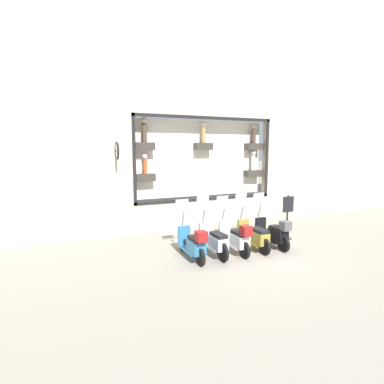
{
  "coord_description": "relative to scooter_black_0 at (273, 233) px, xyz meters",
  "views": [
    {
      "loc": [
        -7.29,
        5.17,
        3.13
      ],
      "look_at": [
        1.75,
        1.33,
        1.72
      ],
      "focal_mm": 28.0,
      "sensor_mm": 36.0,
      "label": 1
    }
  ],
  "objects": [
    {
      "name": "ground_plane",
      "position": [
        -0.24,
        0.86,
        -0.47
      ],
      "size": [
        120.0,
        120.0,
        0.0
      ],
      "primitive_type": "plane",
      "color": "gray"
    },
    {
      "name": "building_facade",
      "position": [
        3.36,
        0.86,
        5.01
      ],
      "size": [
        1.23,
        36.0,
        10.73
      ],
      "color": "beige",
      "rests_on": "ground_plane"
    },
    {
      "name": "scooter_black_0",
      "position": [
        0.0,
        0.0,
        0.0
      ],
      "size": [
        1.8,
        0.61,
        1.66
      ],
      "color": "black",
      "rests_on": "ground_plane"
    },
    {
      "name": "scooter_olive_1",
      "position": [
        0.06,
        0.7,
        -0.03
      ],
      "size": [
        1.8,
        0.61,
        1.69
      ],
      "color": "black",
      "rests_on": "ground_plane"
    },
    {
      "name": "scooter_white_2",
      "position": [
        0.0,
        1.4,
        0.0
      ],
      "size": [
        1.8,
        0.61,
        1.64
      ],
      "color": "black",
      "rests_on": "ground_plane"
    },
    {
      "name": "scooter_silver_3",
      "position": [
        0.07,
        2.1,
        -0.02
      ],
      "size": [
        1.81,
        0.6,
        1.7
      ],
      "color": "black",
      "rests_on": "ground_plane"
    },
    {
      "name": "scooter_teal_4",
      "position": [
        -0.0,
        2.8,
        -0.0
      ],
      "size": [
        1.8,
        0.61,
        1.62
      ],
      "color": "black",
      "rests_on": "ground_plane"
    },
    {
      "name": "shop_sign_post",
      "position": [
        0.55,
        -1.01,
        0.36
      ],
      "size": [
        0.36,
        0.45,
        1.56
      ],
      "color": "#232326",
      "rests_on": "ground_plane"
    }
  ]
}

